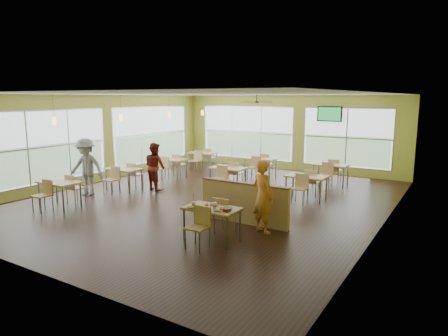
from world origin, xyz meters
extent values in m
plane|color=black|center=(0.00, 0.00, 0.00)|extent=(12.00, 12.00, 0.00)
plane|color=white|center=(0.00, 0.00, 3.20)|extent=(12.00, 12.00, 0.00)
cube|color=#B3BC4C|center=(0.00, 6.00, 1.60)|extent=(10.00, 0.04, 3.20)
cube|color=#B3BC4C|center=(0.00, -6.00, 1.60)|extent=(10.00, 0.04, 3.20)
cube|color=#B3BC4C|center=(-5.00, 0.00, 1.60)|extent=(0.04, 12.00, 3.20)
cube|color=#B3BC4C|center=(5.00, 0.00, 1.60)|extent=(0.04, 12.00, 3.20)
cube|color=white|center=(-4.98, -2.00, 1.53)|extent=(0.02, 4.50, 2.35)
cube|color=white|center=(-4.98, 3.00, 1.53)|extent=(0.02, 4.50, 2.35)
cube|color=white|center=(-2.00, 5.98, 1.53)|extent=(4.50, 0.02, 2.35)
cube|color=white|center=(2.50, 5.98, 1.53)|extent=(3.50, 0.02, 2.35)
cube|color=#B7BABC|center=(-4.97, 0.50, 0.35)|extent=(0.04, 9.40, 0.05)
cube|color=#B7BABC|center=(0.25, 5.97, 0.35)|extent=(8.00, 0.04, 0.05)
cube|color=tan|center=(2.00, -3.00, 0.73)|extent=(1.20, 0.70, 0.04)
cube|color=brown|center=(2.00, -3.00, 0.70)|extent=(1.22, 0.71, 0.01)
cylinder|color=slate|center=(1.46, -3.29, 0.35)|extent=(0.05, 0.05, 0.71)
cylinder|color=slate|center=(2.54, -3.29, 0.35)|extent=(0.05, 0.05, 0.71)
cylinder|color=slate|center=(1.46, -2.71, 0.35)|extent=(0.05, 0.05, 0.71)
cylinder|color=slate|center=(2.54, -2.71, 0.35)|extent=(0.05, 0.05, 0.71)
cube|color=tan|center=(2.00, -2.45, 0.45)|extent=(0.42, 0.42, 0.04)
cube|color=tan|center=(2.00, -2.26, 0.67)|extent=(0.42, 0.04, 0.40)
cube|color=tan|center=(2.00, -3.55, 0.45)|extent=(0.42, 0.42, 0.04)
cube|color=tan|center=(2.00, -3.74, 0.67)|extent=(0.42, 0.04, 0.40)
cube|color=tan|center=(2.00, -1.55, 0.50)|extent=(2.40, 0.12, 1.00)
cube|color=brown|center=(2.00, -1.55, 1.02)|extent=(2.40, 0.14, 0.04)
cube|color=tan|center=(-3.20, -3.00, 0.73)|extent=(1.20, 0.70, 0.04)
cube|color=brown|center=(-3.20, -3.00, 0.70)|extent=(1.22, 0.71, 0.01)
cylinder|color=slate|center=(-3.74, -3.29, 0.35)|extent=(0.05, 0.05, 0.71)
cylinder|color=slate|center=(-2.66, -3.29, 0.35)|extent=(0.05, 0.05, 0.71)
cylinder|color=slate|center=(-3.74, -2.71, 0.35)|extent=(0.05, 0.05, 0.71)
cylinder|color=slate|center=(-2.66, -2.71, 0.35)|extent=(0.05, 0.05, 0.71)
cube|color=tan|center=(-3.20, -2.45, 0.45)|extent=(0.42, 0.42, 0.04)
cube|color=tan|center=(-3.20, -2.26, 0.67)|extent=(0.42, 0.04, 0.40)
cube|color=tan|center=(-3.20, -3.55, 0.45)|extent=(0.42, 0.42, 0.04)
cube|color=tan|center=(-3.20, -3.74, 0.67)|extent=(0.42, 0.04, 0.40)
cube|color=tan|center=(-3.20, -0.50, 0.73)|extent=(1.20, 0.70, 0.04)
cube|color=brown|center=(-3.20, -0.50, 0.70)|extent=(1.22, 0.71, 0.01)
cylinder|color=slate|center=(-3.74, -0.79, 0.35)|extent=(0.05, 0.05, 0.71)
cylinder|color=slate|center=(-2.66, -0.79, 0.35)|extent=(0.05, 0.05, 0.71)
cylinder|color=slate|center=(-3.74, -0.21, 0.35)|extent=(0.05, 0.05, 0.71)
cylinder|color=slate|center=(-2.66, -0.21, 0.35)|extent=(0.05, 0.05, 0.71)
cube|color=tan|center=(-3.20, 0.05, 0.45)|extent=(0.42, 0.42, 0.04)
cube|color=tan|center=(-3.20, 0.24, 0.67)|extent=(0.42, 0.04, 0.40)
cube|color=tan|center=(-3.20, -1.05, 0.45)|extent=(0.42, 0.42, 0.04)
cube|color=tan|center=(-3.20, -1.24, 0.67)|extent=(0.42, 0.04, 0.40)
cube|color=tan|center=(-3.20, 2.00, 0.73)|extent=(1.20, 0.70, 0.04)
cube|color=brown|center=(-3.20, 2.00, 0.70)|extent=(1.22, 0.71, 0.01)
cylinder|color=slate|center=(-3.74, 1.71, 0.35)|extent=(0.05, 0.05, 0.71)
cylinder|color=slate|center=(-2.66, 1.71, 0.35)|extent=(0.05, 0.05, 0.71)
cylinder|color=slate|center=(-3.74, 2.29, 0.35)|extent=(0.05, 0.05, 0.71)
cylinder|color=slate|center=(-2.66, 2.29, 0.35)|extent=(0.05, 0.05, 0.71)
cube|color=tan|center=(-3.20, 2.55, 0.45)|extent=(0.42, 0.42, 0.04)
cube|color=tan|center=(-3.20, 2.74, 0.67)|extent=(0.42, 0.04, 0.40)
cube|color=tan|center=(-3.20, 1.45, 0.45)|extent=(0.42, 0.42, 0.04)
cube|color=tan|center=(-3.20, 1.26, 0.67)|extent=(0.42, 0.04, 0.40)
cube|color=tan|center=(-3.20, 4.20, 0.73)|extent=(1.20, 0.70, 0.04)
cube|color=brown|center=(-3.20, 4.20, 0.70)|extent=(1.22, 0.71, 0.01)
cylinder|color=slate|center=(-3.74, 3.91, 0.35)|extent=(0.05, 0.05, 0.71)
cylinder|color=slate|center=(-2.66, 3.91, 0.35)|extent=(0.05, 0.05, 0.71)
cylinder|color=slate|center=(-3.74, 4.49, 0.35)|extent=(0.05, 0.05, 0.71)
cylinder|color=slate|center=(-2.66, 4.49, 0.35)|extent=(0.05, 0.05, 0.71)
cube|color=tan|center=(-3.20, 4.75, 0.45)|extent=(0.42, 0.42, 0.04)
cube|color=tan|center=(-3.20, 4.94, 0.67)|extent=(0.42, 0.04, 0.40)
cube|color=tan|center=(-3.20, 3.65, 0.45)|extent=(0.42, 0.42, 0.04)
cube|color=tan|center=(-3.20, 3.46, 0.67)|extent=(0.42, 0.04, 0.40)
cube|color=tan|center=(-0.30, 1.50, 0.73)|extent=(1.20, 0.70, 0.04)
cube|color=brown|center=(-0.30, 1.50, 0.70)|extent=(1.22, 0.71, 0.01)
cylinder|color=slate|center=(-0.84, 1.21, 0.35)|extent=(0.05, 0.05, 0.71)
cylinder|color=slate|center=(0.24, 1.21, 0.35)|extent=(0.05, 0.05, 0.71)
cylinder|color=slate|center=(-0.84, 1.79, 0.35)|extent=(0.05, 0.05, 0.71)
cylinder|color=slate|center=(0.24, 1.79, 0.35)|extent=(0.05, 0.05, 0.71)
cube|color=tan|center=(-0.30, 2.05, 0.45)|extent=(0.42, 0.42, 0.04)
cube|color=tan|center=(-0.30, 2.24, 0.67)|extent=(0.42, 0.04, 0.40)
cube|color=tan|center=(-0.30, 0.95, 0.45)|extent=(0.42, 0.42, 0.04)
cube|color=tan|center=(-0.30, 0.76, 0.67)|extent=(0.42, 0.04, 0.40)
cube|color=tan|center=(-0.30, 4.00, 0.73)|extent=(1.20, 0.70, 0.04)
cube|color=brown|center=(-0.30, 4.00, 0.70)|extent=(1.22, 0.71, 0.01)
cylinder|color=slate|center=(-0.84, 3.71, 0.35)|extent=(0.05, 0.05, 0.71)
cylinder|color=slate|center=(0.24, 3.71, 0.35)|extent=(0.05, 0.05, 0.71)
cylinder|color=slate|center=(-0.84, 4.29, 0.35)|extent=(0.05, 0.05, 0.71)
cylinder|color=slate|center=(0.24, 4.29, 0.35)|extent=(0.05, 0.05, 0.71)
cube|color=tan|center=(-0.30, 4.55, 0.45)|extent=(0.42, 0.42, 0.04)
cube|color=tan|center=(-0.30, 4.74, 0.67)|extent=(0.42, 0.04, 0.40)
cube|color=tan|center=(-0.30, 3.45, 0.45)|extent=(0.42, 0.42, 0.04)
cube|color=tan|center=(-0.30, 3.26, 0.67)|extent=(0.42, 0.04, 0.40)
cube|color=tan|center=(2.50, 1.50, 0.73)|extent=(1.20, 0.70, 0.04)
cube|color=brown|center=(2.50, 1.50, 0.70)|extent=(1.22, 0.71, 0.01)
cylinder|color=slate|center=(1.96, 1.21, 0.35)|extent=(0.05, 0.05, 0.71)
cylinder|color=slate|center=(3.04, 1.21, 0.35)|extent=(0.05, 0.05, 0.71)
cylinder|color=slate|center=(1.96, 1.79, 0.35)|extent=(0.05, 0.05, 0.71)
cylinder|color=slate|center=(3.04, 1.79, 0.35)|extent=(0.05, 0.05, 0.71)
cube|color=tan|center=(2.50, 2.05, 0.45)|extent=(0.42, 0.42, 0.04)
cube|color=tan|center=(2.50, 2.24, 0.67)|extent=(0.42, 0.04, 0.40)
cube|color=tan|center=(2.50, 0.95, 0.45)|extent=(0.42, 0.42, 0.04)
cube|color=tan|center=(2.50, 0.76, 0.67)|extent=(0.42, 0.04, 0.40)
cube|color=tan|center=(2.50, 4.00, 0.73)|extent=(1.20, 0.70, 0.04)
cube|color=brown|center=(2.50, 4.00, 0.70)|extent=(1.22, 0.71, 0.01)
cylinder|color=slate|center=(1.96, 3.71, 0.35)|extent=(0.05, 0.05, 0.71)
cylinder|color=slate|center=(3.04, 3.71, 0.35)|extent=(0.05, 0.05, 0.71)
cylinder|color=slate|center=(1.96, 4.29, 0.35)|extent=(0.05, 0.05, 0.71)
cylinder|color=slate|center=(3.04, 4.29, 0.35)|extent=(0.05, 0.05, 0.71)
cube|color=tan|center=(2.50, 4.55, 0.45)|extent=(0.42, 0.42, 0.04)
cube|color=tan|center=(2.50, 4.74, 0.67)|extent=(0.42, 0.04, 0.40)
cube|color=tan|center=(2.50, 3.45, 0.45)|extent=(0.42, 0.42, 0.04)
cube|color=tan|center=(2.50, 3.26, 0.67)|extent=(0.42, 0.04, 0.40)
cylinder|color=#2D2119|center=(-3.20, -3.00, 2.85)|extent=(0.01, 0.01, 0.70)
cylinder|color=#FF983A|center=(-3.20, -3.00, 2.45)|extent=(0.11, 0.11, 0.22)
cylinder|color=#2D2119|center=(-3.20, -0.50, 2.85)|extent=(0.01, 0.01, 0.70)
cylinder|color=#FF983A|center=(-3.20, -0.50, 2.45)|extent=(0.11, 0.11, 0.22)
cylinder|color=#2D2119|center=(-3.20, 2.00, 2.85)|extent=(0.01, 0.01, 0.70)
cylinder|color=#FF983A|center=(-3.20, 2.00, 2.45)|extent=(0.11, 0.11, 0.22)
cylinder|color=#2D2119|center=(-3.20, 4.20, 2.85)|extent=(0.01, 0.01, 0.70)
cylinder|color=#FF983A|center=(-3.20, 4.20, 2.45)|extent=(0.11, 0.11, 0.22)
cylinder|color=#2D2119|center=(0.00, 3.00, 3.08)|extent=(0.03, 0.03, 0.24)
cylinder|color=#2D2119|center=(0.00, 3.00, 2.94)|extent=(0.16, 0.16, 0.06)
cube|color=#2D2119|center=(0.35, 3.00, 2.94)|extent=(0.55, 0.10, 0.01)
cube|color=#2D2119|center=(0.00, 3.35, 2.94)|extent=(0.10, 0.55, 0.01)
cube|color=#2D2119|center=(-0.35, 3.00, 2.94)|extent=(0.55, 0.10, 0.01)
cube|color=#2D2119|center=(0.00, 2.65, 2.94)|extent=(0.10, 0.55, 0.01)
cube|color=black|center=(1.80, 5.90, 2.45)|extent=(1.00, 0.06, 0.60)
cube|color=#259043|center=(1.80, 5.87, 2.45)|extent=(0.90, 0.01, 0.52)
imported|color=#E25519|center=(2.70, -1.92, 0.86)|extent=(0.74, 0.63, 1.72)
imported|color=#5F1810|center=(-2.31, 0.07, 0.81)|extent=(0.92, 0.79, 1.62)
imported|color=slate|center=(-3.70, -1.61, 0.91)|extent=(1.32, 0.96, 1.83)
cone|color=white|center=(1.66, -3.19, 0.81)|extent=(0.09, 0.09, 0.12)
cylinder|color=#E4421D|center=(1.66, -3.19, 0.81)|extent=(0.09, 0.09, 0.04)
cylinder|color=white|center=(1.66, -3.19, 0.88)|extent=(0.10, 0.10, 0.01)
cylinder|color=#2388C8|center=(1.66, -3.19, 0.99)|extent=(0.02, 0.06, 0.22)
cone|color=white|center=(1.93, -3.10, 0.81)|extent=(0.08, 0.08, 0.11)
cylinder|color=#E4421D|center=(1.93, -3.10, 0.81)|extent=(0.08, 0.08, 0.03)
cylinder|color=white|center=(1.93, -3.10, 0.87)|extent=(0.09, 0.09, 0.01)
cylinder|color=yellow|center=(1.93, -3.10, 0.96)|extent=(0.03, 0.05, 0.20)
cone|color=white|center=(2.11, -3.06, 0.82)|extent=(0.10, 0.10, 0.13)
cylinder|color=#E4421D|center=(2.11, -3.06, 0.82)|extent=(0.09, 0.09, 0.04)
cylinder|color=white|center=(2.11, -3.06, 0.89)|extent=(0.10, 0.10, 0.01)
cylinder|color=red|center=(2.11, -3.06, 1.00)|extent=(0.03, 0.06, 0.24)
cone|color=white|center=(2.36, -3.18, 0.80)|extent=(0.08, 0.08, 0.11)
cylinder|color=#E4421D|center=(2.36, -3.18, 0.81)|extent=(0.08, 0.08, 0.03)
cylinder|color=white|center=(2.36, -3.18, 0.87)|extent=(0.09, 0.09, 0.01)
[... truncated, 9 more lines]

